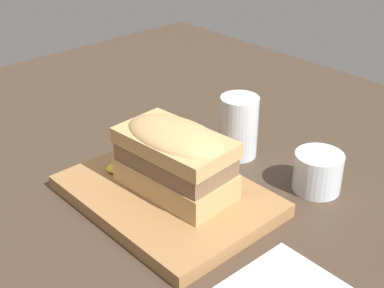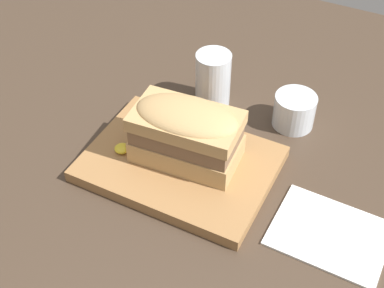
# 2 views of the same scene
# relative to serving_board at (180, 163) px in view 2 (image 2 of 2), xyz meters

# --- Properties ---
(dining_table) EXTENTS (1.42, 1.22, 0.02)m
(dining_table) POSITION_rel_serving_board_xyz_m (0.02, 0.03, -0.02)
(dining_table) COLOR #423326
(dining_table) RESTS_ON ground
(serving_board) EXTENTS (0.30, 0.22, 0.02)m
(serving_board) POSITION_rel_serving_board_xyz_m (0.00, 0.00, 0.00)
(serving_board) COLOR #9E7042
(serving_board) RESTS_ON dining_table
(sandwich) EXTENTS (0.17, 0.11, 0.10)m
(sandwich) POSITION_rel_serving_board_xyz_m (0.01, 0.01, 0.07)
(sandwich) COLOR tan
(sandwich) RESTS_ON serving_board
(mustard_dollop) EXTENTS (0.02, 0.02, 0.01)m
(mustard_dollop) POSITION_rel_serving_board_xyz_m (-0.09, -0.03, 0.02)
(mustard_dollop) COLOR yellow
(mustard_dollop) RESTS_ON serving_board
(water_glass) EXTENTS (0.06, 0.06, 0.10)m
(water_glass) POSITION_rel_serving_board_xyz_m (-0.02, 0.18, 0.04)
(water_glass) COLOR silver
(water_glass) RESTS_ON dining_table
(wine_glass) EXTENTS (0.07, 0.07, 0.06)m
(wine_glass) POSITION_rel_serving_board_xyz_m (0.13, 0.19, 0.02)
(wine_glass) COLOR silver
(wine_glass) RESTS_ON dining_table
(napkin) EXTENTS (0.17, 0.13, 0.00)m
(napkin) POSITION_rel_serving_board_xyz_m (0.26, -0.02, -0.01)
(napkin) COLOR white
(napkin) RESTS_ON dining_table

